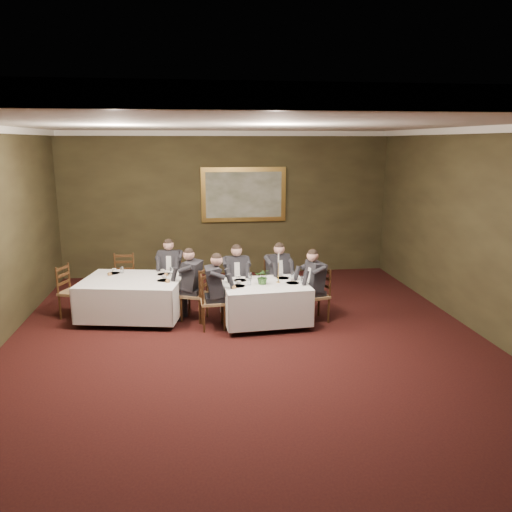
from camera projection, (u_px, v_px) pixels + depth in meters
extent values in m
plane|color=black|center=(252.00, 355.00, 7.78)|extent=(10.00, 10.00, 0.00)
cube|color=silver|center=(251.00, 123.00, 7.00)|extent=(8.00, 10.00, 0.10)
cube|color=#2D2616|center=(227.00, 204.00, 12.22)|extent=(8.00, 0.10, 3.50)
cube|color=#2D2616|center=(368.00, 441.00, 2.56)|extent=(8.00, 0.10, 3.50)
cube|color=#2D2616|center=(502.00, 239.00, 7.89)|extent=(0.10, 10.00, 3.50)
cube|color=white|center=(226.00, 133.00, 11.80)|extent=(8.00, 0.10, 0.12)
cube|color=white|center=(383.00, 98.00, 2.23)|extent=(8.00, 0.10, 0.12)
cube|color=white|center=(511.00, 129.00, 7.51)|extent=(0.10, 10.00, 0.12)
cube|color=black|center=(265.00, 286.00, 8.93)|extent=(1.51, 1.17, 0.04)
cube|color=white|center=(265.00, 284.00, 8.93)|extent=(1.57, 1.24, 0.02)
cube|color=white|center=(265.00, 302.00, 9.00)|extent=(1.59, 1.26, 0.65)
cube|color=black|center=(132.00, 281.00, 9.24)|extent=(1.97, 1.62, 0.04)
cube|color=white|center=(132.00, 279.00, 9.24)|extent=(2.04, 1.69, 0.02)
cube|color=white|center=(133.00, 296.00, 9.31)|extent=(2.06, 1.71, 0.65)
cube|color=olive|center=(236.00, 288.00, 9.65)|extent=(0.45, 0.43, 0.05)
cube|color=black|center=(235.00, 273.00, 9.77)|extent=(0.38, 0.04, 0.54)
cube|color=black|center=(236.00, 269.00, 9.56)|extent=(0.43, 0.32, 0.55)
sphere|color=tan|center=(236.00, 250.00, 9.48)|extent=(0.21, 0.21, 0.21)
cube|color=olive|center=(277.00, 286.00, 9.80)|extent=(0.53, 0.52, 0.05)
cube|color=black|center=(273.00, 271.00, 9.91)|extent=(0.38, 0.12, 0.54)
cube|color=black|center=(277.00, 267.00, 9.71)|extent=(0.48, 0.40, 0.55)
sphere|color=tan|center=(277.00, 248.00, 9.63)|extent=(0.26, 0.26, 0.21)
cube|color=olive|center=(213.00, 302.00, 8.81)|extent=(0.44, 0.46, 0.05)
cube|color=black|center=(202.00, 289.00, 8.72)|extent=(0.05, 0.38, 0.54)
cube|color=black|center=(213.00, 281.00, 8.73)|extent=(0.33, 0.44, 0.55)
sphere|color=tan|center=(212.00, 260.00, 8.64)|extent=(0.22, 0.22, 0.21)
cube|color=olive|center=(315.00, 296.00, 9.17)|extent=(0.51, 0.53, 0.05)
cube|color=black|center=(325.00, 282.00, 9.18)|extent=(0.12, 0.38, 0.54)
cube|color=black|center=(316.00, 276.00, 9.08)|extent=(0.40, 0.48, 0.55)
sphere|color=tan|center=(316.00, 256.00, 9.00)|extent=(0.25, 0.25, 0.21)
cube|color=olive|center=(123.00, 280.00, 10.23)|extent=(0.45, 0.44, 0.05)
cube|color=black|center=(124.00, 266.00, 10.36)|extent=(0.38, 0.04, 0.54)
cube|color=olive|center=(171.00, 280.00, 10.17)|extent=(0.49, 0.48, 0.05)
cube|color=black|center=(172.00, 266.00, 10.30)|extent=(0.38, 0.08, 0.54)
cube|color=black|center=(170.00, 263.00, 10.09)|extent=(0.46, 0.36, 0.55)
sphere|color=tan|center=(169.00, 244.00, 10.00)|extent=(0.24, 0.24, 0.21)
cube|color=olive|center=(194.00, 295.00, 9.23)|extent=(0.56, 0.57, 0.05)
cube|color=black|center=(203.00, 283.00, 9.12)|extent=(0.17, 0.36, 0.54)
cube|color=black|center=(193.00, 275.00, 9.14)|extent=(0.45, 0.51, 0.55)
sphere|color=tan|center=(193.00, 255.00, 9.06)|extent=(0.27, 0.27, 0.21)
cube|color=olive|center=(73.00, 292.00, 9.37)|extent=(0.54, 0.56, 0.05)
cube|color=black|center=(63.00, 279.00, 9.35)|extent=(0.16, 0.37, 0.54)
imported|color=#2D5926|center=(263.00, 276.00, 8.87)|extent=(0.33, 0.30, 0.30)
cylinder|color=#BC9139|center=(278.00, 282.00, 9.01)|extent=(0.08, 0.08, 0.02)
cylinder|color=#BC9139|center=(278.00, 271.00, 8.97)|extent=(0.02, 0.02, 0.36)
cylinder|color=white|center=(279.00, 257.00, 8.91)|extent=(0.03, 0.03, 0.16)
cylinder|color=white|center=(240.00, 280.00, 9.15)|extent=(0.25, 0.25, 0.01)
cylinder|color=white|center=(239.00, 276.00, 9.29)|extent=(0.08, 0.08, 0.05)
cylinder|color=white|center=(249.00, 276.00, 9.16)|extent=(0.06, 0.06, 0.14)
cylinder|color=white|center=(113.00, 273.00, 9.64)|extent=(0.25, 0.25, 0.01)
cylinder|color=white|center=(114.00, 270.00, 9.78)|extent=(0.08, 0.08, 0.05)
cylinder|color=white|center=(122.00, 269.00, 9.64)|extent=(0.06, 0.06, 0.14)
cube|color=gold|center=(244.00, 195.00, 12.16)|extent=(2.07, 0.08, 1.32)
cube|color=#4F5538|center=(244.00, 195.00, 12.12)|extent=(1.85, 0.01, 1.10)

